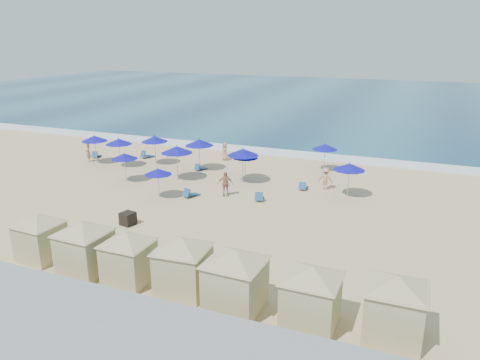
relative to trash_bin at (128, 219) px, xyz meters
The scene contains 33 objects.
ground 4.53m from the trash_bin, 68.17° to the left, with size 160.00×160.00×0.00m, color #CDB182.
ocean 59.22m from the trash_bin, 88.38° to the left, with size 160.00×80.00×0.06m, color navy.
surf_line 19.77m from the trash_bin, 85.13° to the left, with size 160.00×2.50×0.08m, color white.
seawall 9.46m from the trash_bin, 79.77° to the right, with size 160.00×6.10×1.22m.
trash_bin is the anchor object (origin of this frame).
cabana_0 5.49m from the trash_bin, 104.33° to the right, with size 4.03×4.03×2.53m.
cabana_1 5.84m from the trash_bin, 73.79° to the right, with size 4.37×4.37×2.74m.
cabana_2 6.82m from the trash_bin, 54.01° to the right, with size 4.11×4.11×2.58m.
cabana_3 8.52m from the trash_bin, 38.71° to the right, with size 4.37×4.37×2.75m.
cabana_4 10.84m from the trash_bin, 31.84° to the right, with size 4.55×4.55×2.86m.
cabana_5 13.45m from the trash_bin, 24.65° to the right, with size 4.30×4.30×2.70m.
cabana_6 16.06m from the trash_bin, 19.03° to the right, with size 4.39×4.39×2.75m.
umbrella_0 14.80m from the trash_bin, 135.48° to the left, with size 2.20×2.20×2.50m.
umbrella_1 12.97m from the trash_bin, 127.91° to the left, with size 2.19×2.19×2.49m.
umbrella_2 13.34m from the trash_bin, 115.20° to the left, with size 2.22×2.22×2.53m.
umbrella_3 8.71m from the trash_bin, 126.18° to the left, with size 1.98×1.98×2.26m.
umbrella_4 12.01m from the trash_bin, 96.46° to the left, with size 2.32×2.32×2.64m.
umbrella_5 9.13m from the trash_bin, 100.79° to the left, with size 2.39×2.39×2.72m.
umbrella_6 4.98m from the trash_bin, 99.66° to the left, with size 1.87×1.87×2.13m.
umbrella_7 10.63m from the trash_bin, 72.32° to the left, with size 2.37×2.37×2.70m.
umbrella_8 11.20m from the trash_bin, 73.85° to the left, with size 1.96×1.96×2.23m.
umbrella_9 17.45m from the trash_bin, 62.49° to the left, with size 2.01×2.01×2.29m.
umbrella_10 14.73m from the trash_bin, 41.76° to the left, with size 2.15×2.15×2.44m.
beach_chair_0 16.71m from the trash_bin, 134.75° to the left, with size 0.82×1.25×0.63m.
beach_chair_1 15.46m from the trash_bin, 119.21° to the left, with size 1.08×1.45×0.73m.
beach_chair_2 11.78m from the trash_bin, 96.36° to the left, with size 0.81×1.22×0.62m.
beach_chair_3 5.74m from the trash_bin, 79.61° to the left, with size 0.93×1.35×0.68m.
beach_chair_4 8.81m from the trash_bin, 50.40° to the left, with size 0.85×1.30×0.66m.
beach_chair_5 12.74m from the trash_bin, 52.64° to the left, with size 0.56×1.15×0.62m.
beachgoer_0 15.51m from the trash_bin, 137.54° to the left, with size 0.63×0.42×1.74m, color tan.
beachgoer_1 7.49m from the trash_bin, 65.00° to the left, with size 1.02×0.42×1.74m, color tan.
beachgoer_2 14.14m from the trash_bin, 49.56° to the left, with size 1.03×0.59×1.59m, color tan.
beachgoer_3 15.43m from the trash_bin, 92.66° to the left, with size 0.76×0.50×1.56m, color tan.
Camera 1 is at (13.86, -24.98, 10.56)m, focal length 35.00 mm.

